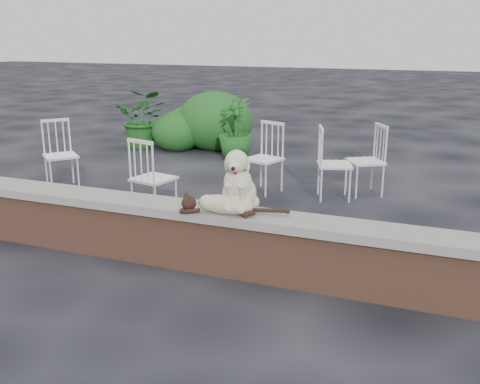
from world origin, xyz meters
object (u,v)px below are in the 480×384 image
(dog, at_px, (239,178))
(chair_c, at_px, (154,177))
(chair_b, at_px, (263,158))
(cat, at_px, (224,203))
(chair_a, at_px, (61,155))
(potted_plant_b, at_px, (235,129))
(chair_e, at_px, (335,163))
(chair_d, at_px, (366,160))
(potted_plant_a, at_px, (143,118))

(dog, distance_m, chair_c, 1.90)
(chair_b, relative_size, chair_c, 1.00)
(cat, xyz_separation_m, chair_c, (-1.42, 1.24, -0.20))
(chair_a, relative_size, potted_plant_b, 0.89)
(cat, distance_m, chair_b, 2.74)
(chair_e, bearing_deg, potted_plant_b, 31.95)
(chair_d, distance_m, chair_c, 2.81)
(cat, bearing_deg, dog, 51.51)
(chair_a, bearing_deg, chair_b, -32.64)
(chair_d, bearing_deg, cat, -44.66)
(chair_b, bearing_deg, dog, -56.81)
(potted_plant_b, bearing_deg, chair_d, -29.31)
(chair_e, xyz_separation_m, potted_plant_b, (-2.06, 1.68, 0.06))
(chair_d, height_order, chair_e, same)
(chair_c, xyz_separation_m, potted_plant_a, (-2.24, 3.50, 0.08))
(cat, bearing_deg, potted_plant_b, 100.34)
(chair_e, bearing_deg, chair_b, 73.31)
(chair_d, xyz_separation_m, chair_c, (-2.16, -1.80, 0.00))
(cat, bearing_deg, chair_a, 139.82)
(chair_a, height_order, potted_plant_b, potted_plant_b)
(chair_b, xyz_separation_m, potted_plant_b, (-1.10, 1.71, 0.06))
(chair_c, relative_size, potted_plant_a, 0.86)
(cat, height_order, chair_d, chair_d)
(chair_b, height_order, chair_d, same)
(chair_c, bearing_deg, chair_e, -128.20)
(chair_c, relative_size, chair_a, 1.00)
(chair_e, height_order, potted_plant_a, potted_plant_a)
(chair_d, xyz_separation_m, potted_plant_a, (-4.40, 1.70, 0.08))
(cat, relative_size, chair_e, 1.18)
(cat, distance_m, chair_e, 2.75)
(chair_d, bearing_deg, potted_plant_a, -142.26)
(dog, xyz_separation_m, chair_a, (-3.32, 1.70, -0.40))
(chair_e, bearing_deg, chair_c, 110.18)
(cat, relative_size, chair_b, 1.18)
(dog, bearing_deg, chair_d, 66.85)
(dog, xyz_separation_m, chair_d, (0.65, 2.89, -0.40))
(potted_plant_a, bearing_deg, chair_e, -26.63)
(dog, bearing_deg, potted_plant_a, 118.75)
(chair_b, distance_m, potted_plant_a, 3.73)
(chair_c, height_order, chair_a, same)
(chair_d, bearing_deg, chair_e, -76.96)
(cat, height_order, chair_b, chair_b)
(dog, distance_m, chair_e, 2.61)
(potted_plant_a, bearing_deg, potted_plant_b, -10.08)
(chair_a, height_order, chair_e, same)
(chair_b, bearing_deg, potted_plant_b, 141.52)
(chair_a, bearing_deg, dog, -76.86)
(dog, relative_size, chair_d, 0.61)
(cat, height_order, chair_c, chair_c)
(dog, height_order, chair_e, dog)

